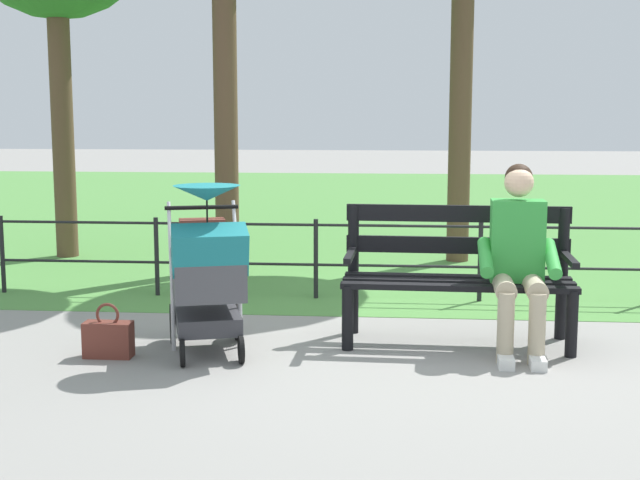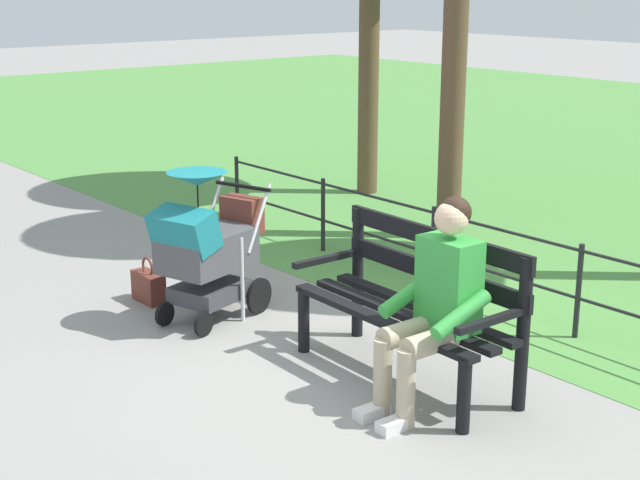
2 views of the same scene
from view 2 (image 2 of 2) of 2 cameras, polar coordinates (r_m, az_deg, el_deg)
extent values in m
plane|color=gray|center=(6.28, 2.21, -7.40)|extent=(60.00, 60.00, 0.00)
cube|color=black|center=(5.95, 6.28, -4.18)|extent=(1.60, 0.15, 0.04)
cube|color=black|center=(5.83, 5.00, -4.57)|extent=(1.60, 0.15, 0.04)
cube|color=black|center=(5.72, 3.67, -4.96)|extent=(1.60, 0.15, 0.04)
cube|color=black|center=(5.94, 7.04, -1.98)|extent=(1.60, 0.08, 0.12)
cube|color=black|center=(5.88, 7.11, 0.15)|extent=(1.60, 0.08, 0.12)
cylinder|color=black|center=(5.30, 8.90, -9.52)|extent=(0.08, 0.08, 0.45)
cylinder|color=black|center=(5.54, 12.45, -5.75)|extent=(0.08, 0.08, 0.95)
cube|color=black|center=(5.28, 10.59, -4.92)|extent=(0.07, 0.56, 0.04)
cylinder|color=black|center=(6.33, -1.01, -5.01)|extent=(0.08, 0.08, 0.45)
cylinder|color=black|center=(6.53, 2.35, -2.03)|extent=(0.08, 0.08, 0.95)
cube|color=black|center=(6.31, 0.42, -1.17)|extent=(0.07, 0.56, 0.04)
cylinder|color=tan|center=(5.35, 6.98, -6.29)|extent=(0.15, 0.40, 0.14)
cylinder|color=tan|center=(5.49, 5.51, -5.69)|extent=(0.15, 0.40, 0.14)
cylinder|color=tan|center=(5.32, 5.34, -9.16)|extent=(0.11, 0.11, 0.47)
cylinder|color=tan|center=(5.45, 3.89, -8.47)|extent=(0.11, 0.11, 0.47)
cube|color=silver|center=(5.36, 4.65, -11.33)|extent=(0.11, 0.22, 0.07)
cube|color=silver|center=(5.49, 3.22, -10.59)|extent=(0.11, 0.22, 0.07)
cube|color=green|center=(5.47, 7.98, -2.72)|extent=(0.37, 0.23, 0.56)
cylinder|color=green|center=(5.28, 8.74, -4.60)|extent=(0.10, 0.43, 0.23)
cylinder|color=green|center=(5.57, 5.46, -3.38)|extent=(0.10, 0.43, 0.23)
sphere|color=beige|center=(5.36, 8.15, 1.34)|extent=(0.20, 0.20, 0.20)
sphere|color=black|center=(5.37, 8.38, 1.70)|extent=(0.19, 0.19, 0.19)
cylinder|color=black|center=(7.08, -3.79, -3.48)|extent=(0.11, 0.28, 0.28)
cylinder|color=black|center=(7.35, -6.64, -2.80)|extent=(0.11, 0.28, 0.28)
cylinder|color=black|center=(6.68, -7.21, -5.21)|extent=(0.08, 0.18, 0.18)
cylinder|color=black|center=(6.93, -9.60, -4.55)|extent=(0.08, 0.18, 0.18)
cube|color=#38383D|center=(6.97, -6.82, -3.17)|extent=(0.55, 0.62, 0.12)
cylinder|color=silver|center=(6.87, -4.84, -2.47)|extent=(0.03, 0.03, 0.65)
cylinder|color=silver|center=(7.15, -7.72, -1.81)|extent=(0.03, 0.03, 0.65)
cube|color=#47474C|center=(6.85, -7.01, -0.60)|extent=(0.63, 0.78, 0.28)
cube|color=#19727A|center=(6.63, -8.42, 0.57)|extent=(0.55, 0.43, 0.33)
cylinder|color=black|center=(7.08, -4.80, 3.34)|extent=(0.51, 0.18, 0.03)
cylinder|color=silver|center=(6.91, -3.78, 1.35)|extent=(0.11, 0.29, 0.49)
cylinder|color=silver|center=(7.20, -6.69, 1.85)|extent=(0.11, 0.29, 0.49)
cone|color=#19727A|center=(6.66, -7.62, 3.78)|extent=(0.55, 0.55, 0.10)
cylinder|color=black|center=(6.70, -7.57, 2.27)|extent=(0.01, 0.01, 0.30)
cube|color=brown|center=(7.12, -4.86, 1.58)|extent=(0.35, 0.24, 0.28)
cube|color=brown|center=(7.44, -10.57, -2.89)|extent=(0.32, 0.14, 0.24)
torus|color=brown|center=(7.39, -10.64, -1.64)|extent=(0.16, 0.02, 0.16)
cylinder|color=black|center=(6.77, 15.71, -3.09)|extent=(0.04, 0.04, 0.70)
cylinder|color=black|center=(7.61, 7.01, -0.50)|extent=(0.04, 0.04, 0.70)
cylinder|color=black|center=(8.61, 0.19, 1.55)|extent=(0.04, 0.04, 0.70)
cylinder|color=black|center=(9.71, -5.16, 3.14)|extent=(0.04, 0.04, 0.70)
cylinder|color=black|center=(7.08, 11.23, 0.59)|extent=(7.08, 0.02, 0.02)
cylinder|color=black|center=(7.18, 11.08, -2.10)|extent=(7.08, 0.02, 0.02)
cylinder|color=brown|center=(8.99, 8.32, 10.91)|extent=(0.24, 0.24, 3.45)
cylinder|color=brown|center=(10.89, 3.03, 10.52)|extent=(0.24, 0.24, 2.94)
camera|label=1|loc=(4.93, -65.52, -3.38)|focal=49.85mm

